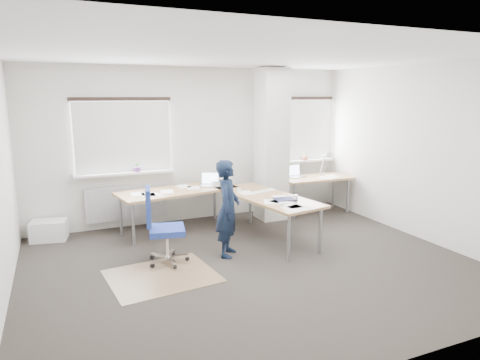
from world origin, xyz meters
name	(u,v)px	position (x,y,z in m)	size (l,w,h in m)	color
ground	(252,265)	(0.00, 0.00, 0.00)	(6.00, 6.00, 0.00)	black
room_shell	(251,135)	(0.18, 0.45, 1.75)	(6.04, 5.04, 2.82)	beige
floor_mat	(162,276)	(-1.24, 0.13, 0.00)	(1.33, 1.12, 0.01)	olive
white_crate	(49,230)	(-2.57, 2.25, 0.16)	(0.54, 0.38, 0.32)	white
desk_main	(223,194)	(0.11, 1.38, 0.69)	(2.82, 2.63, 0.96)	olive
desk_side	(315,179)	(2.25, 1.91, 0.69)	(1.42, 0.74, 1.22)	olive
task_chair	(164,242)	(-1.09, 0.56, 0.30)	(0.60, 0.59, 1.08)	navy
person	(228,208)	(-0.17, 0.49, 0.70)	(0.51, 0.34, 1.41)	black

